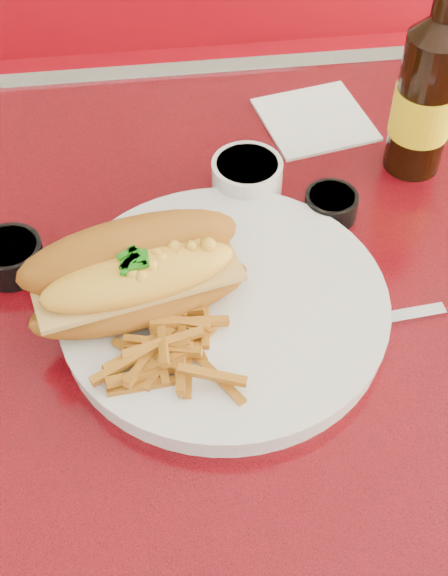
{
  "coord_description": "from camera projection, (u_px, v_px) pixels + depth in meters",
  "views": [
    {
      "loc": [
        -0.06,
        -0.5,
        1.37
      ],
      "look_at": [
        -0.0,
        -0.01,
        0.81
      ],
      "focal_mm": 50.0,
      "sensor_mm": 36.0,
      "label": 1
    }
  ],
  "objects": [
    {
      "name": "sauce_cup_left",
      "position": [
        10.0,
        256.0,
        0.8
      ],
      "size": [
        0.07,
        0.07,
        0.03
      ],
      "rotation": [
        0.0,
        0.0,
        -0.09
      ],
      "color": "black",
      "rests_on": "diner_table"
    },
    {
      "name": "mac_hoagie",
      "position": [
        136.0,
        274.0,
        0.72
      ],
      "size": [
        0.22,
        0.14,
        0.09
      ],
      "rotation": [
        0.0,
        0.0,
        0.22
      ],
      "color": "#A5611A",
      "rests_on": "dinner_plate"
    },
    {
      "name": "booth_bench_far",
      "position": [
        175.0,
        157.0,
        1.67
      ],
      "size": [
        1.2,
        0.51,
        0.9
      ],
      "color": "#9C0A17",
      "rests_on": "ground"
    },
    {
      "name": "fork",
      "position": [
        149.0,
        271.0,
        0.78
      ],
      "size": [
        0.04,
        0.14,
        0.0
      ],
      "rotation": [
        0.0,
        0.0,
        1.37
      ],
      "color": "silver",
      "rests_on": "dinner_plate"
    },
    {
      "name": "gravy_ramekin",
      "position": [
        247.0,
        177.0,
        0.87
      ],
      "size": [
        0.09,
        0.09,
        0.04
      ],
      "rotation": [
        0.0,
        0.0,
        -0.18
      ],
      "color": "silver",
      "rests_on": "diner_table"
    },
    {
      "name": "dinner_plate",
      "position": [
        224.0,
        307.0,
        0.76
      ],
      "size": [
        0.39,
        0.39,
        0.02
      ],
      "rotation": [
        0.0,
        0.0,
        -0.32
      ],
      "color": "silver",
      "rests_on": "diner_table"
    },
    {
      "name": "beer_bottle",
      "position": [
        427.0,
        92.0,
        0.84
      ],
      "size": [
        0.09,
        0.09,
        0.26
      ],
      "rotation": [
        0.0,
        0.0,
        -0.43
      ],
      "color": "black",
      "rests_on": "diner_table"
    },
    {
      "name": "paper_napkin",
      "position": [
        315.0,
        119.0,
        0.97
      ],
      "size": [
        0.14,
        0.14,
        0.0
      ],
      "primitive_type": "cube",
      "rotation": [
        0.0,
        0.0,
        0.2
      ],
      "color": "white",
      "rests_on": "diner_table"
    },
    {
      "name": "diner_table",
      "position": [
        222.0,
        396.0,
        0.9
      ],
      "size": [
        1.23,
        0.83,
        0.77
      ],
      "color": "red",
      "rests_on": "ground"
    },
    {
      "name": "sauce_cup_right",
      "position": [
        331.0,
        204.0,
        0.85
      ],
      "size": [
        0.07,
        0.07,
        0.03
      ],
      "rotation": [
        0.0,
        0.0,
        -0.36
      ],
      "color": "black",
      "rests_on": "diner_table"
    },
    {
      "name": "knife",
      "position": [
        364.0,
        324.0,
        0.76
      ],
      "size": [
        0.19,
        0.03,
        0.01
      ],
      "rotation": [
        0.0,
        0.0,
        0.09
      ],
      "color": "silver",
      "rests_on": "diner_table"
    },
    {
      "name": "fries_pile",
      "position": [
        171.0,
        344.0,
        0.7
      ],
      "size": [
        0.11,
        0.1,
        0.03
      ],
      "primitive_type": null,
      "rotation": [
        0.0,
        0.0,
        -0.05
      ],
      "color": "orange",
      "rests_on": "dinner_plate"
    }
  ]
}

